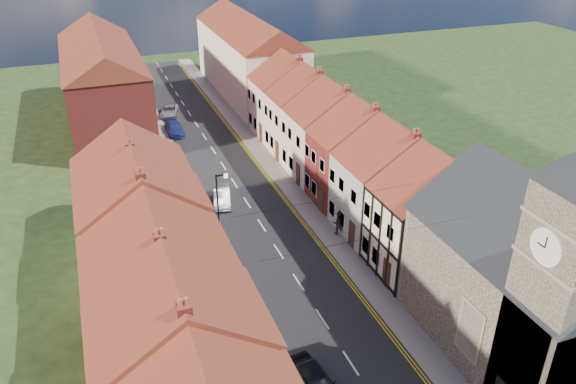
# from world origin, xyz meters

# --- Properties ---
(road) EXTENTS (7.00, 90.00, 0.02)m
(road) POSITION_xyz_m (0.00, 30.00, 0.01)
(road) COLOR black
(road) RESTS_ON ground
(pavement_left) EXTENTS (1.80, 90.00, 0.12)m
(pavement_left) POSITION_xyz_m (-4.40, 30.00, 0.06)
(pavement_left) COLOR gray
(pavement_left) RESTS_ON ground
(pavement_right) EXTENTS (1.80, 90.00, 0.12)m
(pavement_right) POSITION_xyz_m (4.40, 30.00, 0.06)
(pavement_right) COLOR gray
(pavement_right) RESTS_ON ground
(church) EXTENTS (11.25, 14.25, 15.20)m
(church) POSITION_xyz_m (9.36, 3.32, 5.88)
(church) COLOR #332C24
(church) RESTS_ON ground
(cottage_r_tudor) EXTENTS (8.30, 5.20, 9.00)m
(cottage_r_tudor) POSITION_xyz_m (9.27, 12.70, 4.47)
(cottage_r_tudor) COLOR #F5E6CE
(cottage_r_tudor) RESTS_ON ground
(cottage_r_white_near) EXTENTS (8.30, 6.00, 9.00)m
(cottage_r_white_near) POSITION_xyz_m (9.30, 18.10, 4.47)
(cottage_r_white_near) COLOR #B0ADA6
(cottage_r_white_near) RESTS_ON ground
(cottage_r_cream_mid) EXTENTS (8.30, 5.20, 9.00)m
(cottage_r_cream_mid) POSITION_xyz_m (9.30, 23.50, 4.48)
(cottage_r_cream_mid) COLOR maroon
(cottage_r_cream_mid) RESTS_ON ground
(cottage_r_pink) EXTENTS (8.30, 6.00, 9.00)m
(cottage_r_pink) POSITION_xyz_m (9.30, 28.90, 4.47)
(cottage_r_pink) COLOR beige
(cottage_r_pink) RESTS_ON ground
(cottage_r_white_far) EXTENTS (8.30, 5.20, 9.00)m
(cottage_r_white_far) POSITION_xyz_m (9.30, 34.30, 4.48)
(cottage_r_white_far) COLOR beige
(cottage_r_white_far) RESTS_ON ground
(cottage_r_cream_far) EXTENTS (8.30, 6.00, 9.00)m
(cottage_r_cream_far) POSITION_xyz_m (9.30, 39.70, 4.47)
(cottage_r_cream_far) COLOR beige
(cottage_r_cream_far) RESTS_ON ground
(cottage_l_cream) EXTENTS (8.30, 6.30, 9.10)m
(cottage_l_cream) POSITION_xyz_m (-9.30, 5.55, 4.52)
(cottage_l_cream) COLOR #F5E6CE
(cottage_l_cream) RESTS_ON ground
(cottage_l_white) EXTENTS (8.30, 6.90, 8.80)m
(cottage_l_white) POSITION_xyz_m (-9.30, 11.95, 4.37)
(cottage_l_white) COLOR maroon
(cottage_l_white) RESTS_ON ground
(cottage_l_brick_mid) EXTENTS (8.30, 5.70, 9.10)m
(cottage_l_brick_mid) POSITION_xyz_m (-9.30, 18.05, 4.53)
(cottage_l_brick_mid) COLOR beige
(cottage_l_brick_mid) RESTS_ON ground
(cottage_l_pink) EXTENTS (8.30, 6.30, 8.80)m
(cottage_l_pink) POSITION_xyz_m (-9.30, 23.85, 4.37)
(cottage_l_pink) COLOR #B0ADA6
(cottage_l_pink) RESTS_ON ground
(block_right_far) EXTENTS (8.30, 24.20, 10.50)m
(block_right_far) POSITION_xyz_m (9.30, 55.00, 5.29)
(block_right_far) COLOR #F5E6CE
(block_right_far) RESTS_ON ground
(block_left_far) EXTENTS (8.30, 24.20, 10.50)m
(block_left_far) POSITION_xyz_m (-9.30, 50.00, 5.29)
(block_left_far) COLOR maroon
(block_left_far) RESTS_ON ground
(lamppost) EXTENTS (0.88, 0.15, 6.00)m
(lamppost) POSITION_xyz_m (-3.81, 20.00, 3.54)
(lamppost) COLOR black
(lamppost) RESTS_ON pavement_left
(car_near) EXTENTS (2.35, 4.54, 1.48)m
(car_near) POSITION_xyz_m (-2.70, 4.69, 0.74)
(car_near) COLOR black
(car_near) RESTS_ON ground
(car_mid) EXTENTS (2.20, 4.11, 1.29)m
(car_mid) POSITION_xyz_m (-1.99, 26.79, 0.64)
(car_mid) COLOR #B1B4BA
(car_mid) RESTS_ON ground
(car_far) EXTENTS (1.84, 4.39, 1.27)m
(car_far) POSITION_xyz_m (-2.87, 44.08, 0.63)
(car_far) COLOR navy
(car_far) RESTS_ON ground
(car_distant) EXTENTS (2.96, 4.53, 1.16)m
(car_distant) POSITION_xyz_m (-2.38, 50.01, 0.58)
(car_distant) COLOR #A1A3A9
(car_distant) RESTS_ON ground
(pedestrian_right) EXTENTS (1.07, 0.93, 1.88)m
(pedestrian_right) POSITION_xyz_m (5.10, 18.64, 1.06)
(pedestrian_right) COLOR #2B2523
(pedestrian_right) RESTS_ON pavement_right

